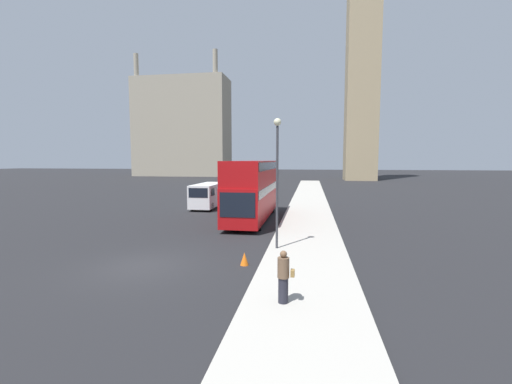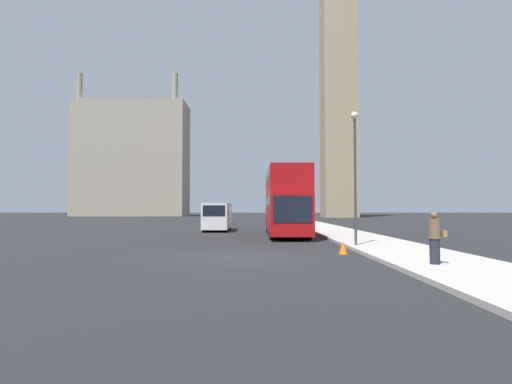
# 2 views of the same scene
# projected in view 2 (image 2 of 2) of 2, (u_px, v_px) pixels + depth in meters

# --- Properties ---
(ground_plane) EXTENTS (300.00, 300.00, 0.00)m
(ground_plane) POSITION_uv_depth(u_px,v_px,m) (235.00, 257.00, 15.42)
(ground_plane) COLOR black
(sidewalk_strip) EXTENTS (3.83, 120.00, 0.15)m
(sidewalk_strip) POSITION_uv_depth(u_px,v_px,m) (413.00, 255.00, 15.46)
(sidewalk_strip) COLOR #ADA89E
(sidewalk_strip) RESTS_ON ground_plane
(clock_tower) EXTENTS (7.26, 7.43, 70.99)m
(clock_tower) POSITION_uv_depth(u_px,v_px,m) (336.00, 43.00, 83.30)
(clock_tower) COLOR tan
(clock_tower) RESTS_ON ground_plane
(building_block_distant) EXTENTS (26.13, 10.69, 33.28)m
(building_block_distant) POSITION_uv_depth(u_px,v_px,m) (130.00, 159.00, 96.44)
(building_block_distant) COLOR #9E937F
(building_block_distant) RESTS_ON ground_plane
(red_double_decker_bus) EXTENTS (2.50, 10.69, 4.43)m
(red_double_decker_bus) POSITION_uv_depth(u_px,v_px,m) (284.00, 199.00, 27.42)
(red_double_decker_bus) COLOR #A80F11
(red_double_decker_bus) RESTS_ON ground_plane
(white_van) EXTENTS (2.03, 5.87, 2.27)m
(white_van) POSITION_uv_depth(u_px,v_px,m) (216.00, 216.00, 33.10)
(white_van) COLOR white
(white_van) RESTS_ON ground_plane
(pedestrian) EXTENTS (0.52, 0.36, 1.62)m
(pedestrian) POSITION_uv_depth(u_px,v_px,m) (432.00, 238.00, 12.41)
(pedestrian) COLOR #23232D
(pedestrian) RESTS_ON sidewalk_strip
(street_lamp) EXTENTS (0.36, 0.36, 6.34)m
(street_lamp) POSITION_uv_depth(u_px,v_px,m) (353.00, 158.00, 18.99)
(street_lamp) COLOR #38383D
(street_lamp) RESTS_ON sidewalk_strip
(parked_sedan) EXTENTS (1.74, 4.50, 1.54)m
(parked_sedan) POSITION_uv_depth(u_px,v_px,m) (221.00, 218.00, 47.71)
(parked_sedan) COLOR silver
(parked_sedan) RESTS_ON ground_plane
(traffic_cone) EXTENTS (0.36, 0.36, 0.55)m
(traffic_cone) POSITION_uv_depth(u_px,v_px,m) (341.00, 247.00, 16.32)
(traffic_cone) COLOR orange
(traffic_cone) RESTS_ON ground_plane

